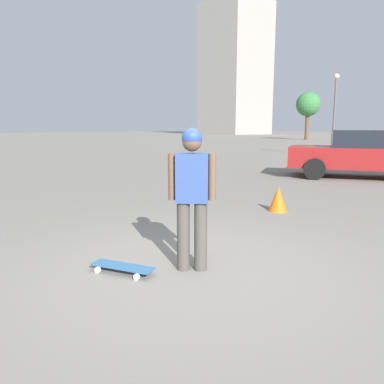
{
  "coord_description": "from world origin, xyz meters",
  "views": [
    {
      "loc": [
        -3.21,
        2.65,
        1.65
      ],
      "look_at": [
        0.0,
        0.0,
        0.92
      ],
      "focal_mm": 35.0,
      "sensor_mm": 36.0,
      "label": 1
    }
  ],
  "objects_px": {
    "skateboard": "(122,267)",
    "traffic_cone": "(278,199)",
    "person": "(192,190)",
    "car_parked_near": "(361,153)"
  },
  "relations": [
    {
      "from": "skateboard",
      "to": "traffic_cone",
      "type": "height_order",
      "value": "traffic_cone"
    },
    {
      "from": "person",
      "to": "traffic_cone",
      "type": "height_order",
      "value": "person"
    },
    {
      "from": "car_parked_near",
      "to": "traffic_cone",
      "type": "distance_m",
      "value": 6.21
    },
    {
      "from": "skateboard",
      "to": "car_parked_near",
      "type": "height_order",
      "value": "car_parked_near"
    },
    {
      "from": "skateboard",
      "to": "traffic_cone",
      "type": "distance_m",
      "value": 4.03
    },
    {
      "from": "person",
      "to": "car_parked_near",
      "type": "height_order",
      "value": "person"
    },
    {
      "from": "person",
      "to": "car_parked_near",
      "type": "distance_m",
      "value": 9.66
    },
    {
      "from": "person",
      "to": "skateboard",
      "type": "height_order",
      "value": "person"
    },
    {
      "from": "person",
      "to": "skateboard",
      "type": "bearing_deg",
      "value": -169.34
    },
    {
      "from": "person",
      "to": "car_parked_near",
      "type": "xyz_separation_m",
      "value": [
        2.67,
        -9.28,
        -0.15
      ]
    }
  ]
}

